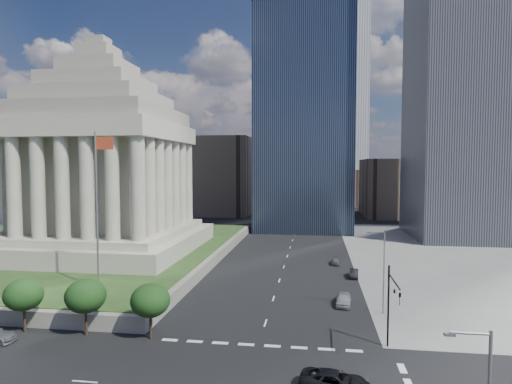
% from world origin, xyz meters
% --- Properties ---
extents(ground, '(500.00, 500.00, 0.00)m').
position_xyz_m(ground, '(0.00, 100.00, 0.00)').
color(ground, black).
rests_on(ground, ground).
extents(plaza_terrace, '(66.00, 70.00, 1.80)m').
position_xyz_m(plaza_terrace, '(-45.00, 50.00, 0.90)').
color(plaza_terrace, slate).
rests_on(plaza_terrace, ground).
extents(plaza_lawn, '(64.00, 68.00, 0.10)m').
position_xyz_m(plaza_lawn, '(-45.00, 50.00, 1.85)').
color(plaza_lawn, '#223B18').
rests_on(plaza_lawn, plaza_terrace).
extents(war_memorial, '(34.00, 34.00, 39.00)m').
position_xyz_m(war_memorial, '(-34.00, 48.00, 21.40)').
color(war_memorial, gray).
rests_on(war_memorial, plaza_lawn).
extents(flagpole, '(2.52, 0.24, 20.00)m').
position_xyz_m(flagpole, '(-21.83, 24.00, 13.11)').
color(flagpole, slate).
rests_on(flagpole, plaza_lawn).
extents(midrise_glass, '(26.00, 26.00, 60.00)m').
position_xyz_m(midrise_glass, '(2.00, 95.00, 30.00)').
color(midrise_glass, black).
rests_on(midrise_glass, ground).
extents(skyscraper_tall, '(40.00, 40.00, 190.00)m').
position_xyz_m(skyscraper_tall, '(8.00, 185.00, 95.00)').
color(skyscraper_tall, slate).
rests_on(skyscraper_tall, ground).
extents(highrise_ne, '(26.00, 28.00, 100.00)m').
position_xyz_m(highrise_ne, '(42.00, 85.00, 50.00)').
color(highrise_ne, black).
rests_on(highrise_ne, ground).
extents(building_filler_ne, '(20.00, 30.00, 20.00)m').
position_xyz_m(building_filler_ne, '(32.00, 130.00, 10.00)').
color(building_filler_ne, '#513D37').
rests_on(building_filler_ne, ground).
extents(building_filler_nw, '(24.00, 30.00, 28.00)m').
position_xyz_m(building_filler_nw, '(-30.00, 130.00, 14.00)').
color(building_filler_nw, '#513D37').
rests_on(building_filler_nw, ground).
extents(traffic_signal_ne, '(0.30, 5.74, 8.00)m').
position_xyz_m(traffic_signal_ne, '(12.50, 13.70, 5.25)').
color(traffic_signal_ne, black).
rests_on(traffic_signal_ne, ground).
extents(street_lamp_north, '(2.13, 0.22, 10.00)m').
position_xyz_m(street_lamp_north, '(13.33, 25.00, 5.66)').
color(street_lamp_north, slate).
rests_on(street_lamp_north, ground).
extents(pickup_truck, '(3.41, 5.89, 1.54)m').
position_xyz_m(pickup_truck, '(7.10, 6.35, 0.77)').
color(pickup_truck, black).
rests_on(pickup_truck, ground).
extents(parked_sedan_near, '(2.21, 4.62, 1.52)m').
position_xyz_m(parked_sedan_near, '(9.00, 27.48, 0.76)').
color(parked_sedan_near, '#A0A3A9').
rests_on(parked_sedan_near, ground).
extents(parked_sedan_mid, '(1.69, 3.92, 1.25)m').
position_xyz_m(parked_sedan_mid, '(11.50, 41.49, 0.63)').
color(parked_sedan_mid, black).
rests_on(parked_sedan_mid, ground).
extents(parked_sedan_far, '(1.60, 3.67, 1.23)m').
position_xyz_m(parked_sedan_far, '(9.00, 50.19, 0.61)').
color(parked_sedan_far, '#53565A').
rests_on(parked_sedan_far, ground).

